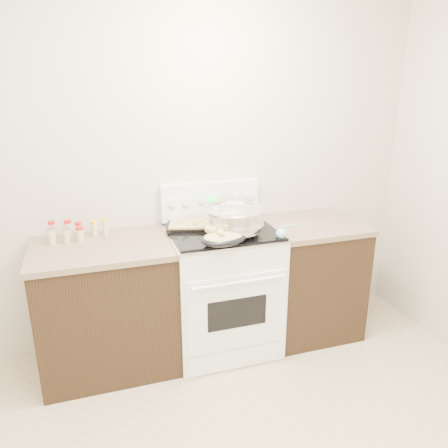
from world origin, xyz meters
name	(u,v)px	position (x,y,z in m)	size (l,w,h in m)	color
room_shell	(250,159)	(0.00, 0.00, 1.70)	(4.10, 3.60, 2.75)	beige
counter_left	(108,307)	(-0.48, 1.43, 0.46)	(0.93, 0.67, 0.92)	black
counter_right	(309,277)	(1.08, 1.43, 0.46)	(0.73, 0.67, 0.92)	black
kitchen_range	(222,287)	(0.35, 1.42, 0.49)	(0.78, 0.73, 1.22)	white
mixing_bowl	(234,221)	(0.40, 1.30, 1.04)	(0.50, 0.50, 0.24)	silver
roasting_pan	(224,237)	(0.28, 1.14, 0.99)	(0.38, 0.32, 0.12)	black
baking_sheet	(193,225)	(0.16, 1.53, 0.96)	(0.41, 0.33, 0.06)	black
wooden_spoon	(225,236)	(0.32, 1.25, 0.95)	(0.17, 0.22, 0.04)	#A2714A
blue_ladle	(282,233)	(0.69, 1.15, 0.97)	(0.23, 0.17, 0.09)	#83BCC3
spice_jars	(74,231)	(-0.65, 1.60, 0.98)	(0.40, 0.15, 0.13)	#BFB28C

